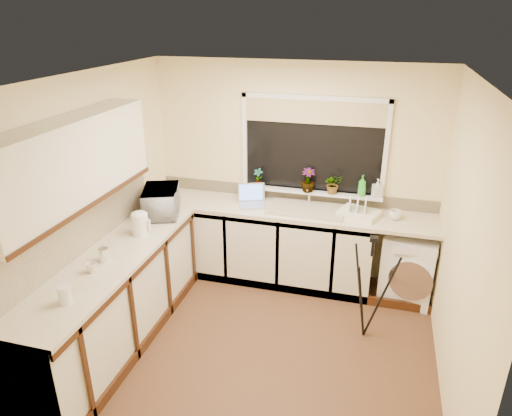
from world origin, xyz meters
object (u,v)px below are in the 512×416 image
at_px(washing_machine, 410,266).
at_px(plant_d, 333,184).
at_px(kettle, 140,224).
at_px(cup_left, 91,268).
at_px(laptop, 252,199).
at_px(tripod, 368,288).
at_px(soap_bottle_green, 362,186).
at_px(steel_jar, 104,255).
at_px(soap_bottle_clear, 377,188).
at_px(plant_c, 308,180).
at_px(plant_a, 258,177).
at_px(dish_rack, 359,213).
at_px(microwave, 161,201).
at_px(glass_jug, 65,295).
at_px(cup_back, 395,215).

distance_m(washing_machine, plant_d, 1.21).
bearing_deg(kettle, cup_left, -93.82).
distance_m(laptop, kettle, 1.33).
height_order(tripod, soap_bottle_green, soap_bottle_green).
bearing_deg(cup_left, plant_d, 48.19).
height_order(washing_machine, steel_jar, steel_jar).
xyz_separation_m(soap_bottle_clear, cup_left, (-2.24, -2.00, -0.21)).
bearing_deg(plant_c, laptop, -164.15).
distance_m(kettle, plant_a, 1.50).
relative_size(laptop, steel_jar, 3.06).
height_order(dish_rack, microwave, microwave).
xyz_separation_m(plant_c, plant_d, (0.28, 0.01, -0.02)).
xyz_separation_m(dish_rack, soap_bottle_clear, (0.16, 0.23, 0.22)).
height_order(laptop, plant_a, plant_a).
distance_m(glass_jug, plant_c, 2.80).
distance_m(laptop, plant_d, 0.92).
bearing_deg(tripod, soap_bottle_clear, 83.33).
xyz_separation_m(washing_machine, kettle, (-2.61, -1.01, 0.63)).
distance_m(washing_machine, tripod, 0.92).
bearing_deg(soap_bottle_clear, glass_jug, -131.68).
xyz_separation_m(laptop, glass_jug, (-0.82, -2.23, 0.01)).
xyz_separation_m(plant_c, cup_back, (0.96, -0.18, -0.23)).
relative_size(washing_machine, plant_c, 2.82).
distance_m(dish_rack, plant_c, 0.67).
bearing_deg(tripod, dish_rack, 94.82).
distance_m(tripod, plant_c, 1.42).
bearing_deg(washing_machine, microwave, -157.31).
bearing_deg(soap_bottle_clear, steel_jar, -141.23).
height_order(kettle, soap_bottle_green, soap_bottle_green).
relative_size(glass_jug, soap_bottle_green, 0.61).
distance_m(laptop, dish_rack, 1.19).
bearing_deg(steel_jar, dish_rack, 37.07).
bearing_deg(kettle, soap_bottle_clear, 29.54).
relative_size(microwave, soap_bottle_clear, 2.60).
relative_size(plant_d, soap_bottle_green, 0.96).
bearing_deg(soap_bottle_green, plant_a, -179.18).
relative_size(washing_machine, microwave, 1.44).
xyz_separation_m(washing_machine, cup_back, (-0.22, 0.02, 0.57)).
bearing_deg(steel_jar, soap_bottle_green, 40.78).
bearing_deg(plant_c, cup_left, -127.18).
xyz_separation_m(washing_machine, plant_c, (-1.18, 0.20, 0.81)).
height_order(plant_a, cup_back, plant_a).
distance_m(microwave, cup_back, 2.47).
relative_size(dish_rack, steel_jar, 3.31).
bearing_deg(dish_rack, plant_c, -179.25).
distance_m(glass_jug, soap_bottle_clear, 3.27).
bearing_deg(plant_a, glass_jug, -109.26).
relative_size(washing_machine, plant_a, 3.53).
bearing_deg(steel_jar, cup_left, -88.84).
relative_size(steel_jar, cup_back, 0.94).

